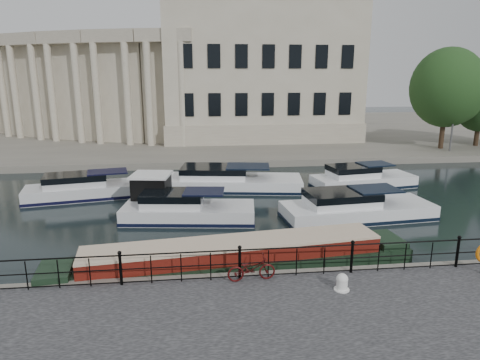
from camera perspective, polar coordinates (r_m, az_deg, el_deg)
name	(u,v)px	position (r m, az deg, el deg)	size (l,w,h in m)	color
ground_plane	(233,265)	(17.46, -0.90, -11.25)	(160.00, 160.00, 0.00)	black
far_bank	(203,131)	(55.21, -4.95, 6.47)	(120.00, 42.00, 0.55)	#6B665B
railing	(240,261)	(14.92, -0.04, -10.73)	(24.14, 0.14, 1.22)	black
civic_building	(194,77)	(50.43, -6.12, 13.44)	(53.55, 31.84, 16.85)	#ADA38C
bicycle	(251,269)	(14.89, 1.53, -11.72)	(0.58, 1.66, 0.87)	#400B0B
mooring_bollard	(342,282)	(14.73, 13.45, -13.13)	(0.51, 0.51, 0.58)	silver
narrowboat	(234,261)	(16.90, -0.76, -10.77)	(14.49, 3.53, 1.53)	black
harbour_hut	(152,194)	(24.21, -11.66, -1.86)	(3.15, 2.76, 2.17)	#6B665B
cabin_cruisers	(244,194)	(25.86, 0.51, -1.89)	(25.34, 10.59, 1.99)	silver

